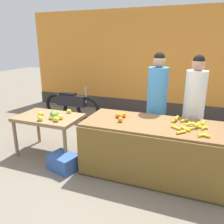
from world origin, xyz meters
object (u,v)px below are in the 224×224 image
at_px(vendor_woman_blue_shirt, 157,105).
at_px(produce_crate, 63,162).
at_px(produce_sack, 108,131).
at_px(parked_motorcycle, 72,104).
at_px(vendor_woman_white_shirt, 193,109).

bearing_deg(vendor_woman_blue_shirt, produce_crate, -138.36).
bearing_deg(vendor_woman_blue_shirt, produce_sack, 173.70).
height_order(produce_crate, produce_sack, produce_sack).
bearing_deg(parked_motorcycle, vendor_woman_blue_shirt, -25.35).
distance_m(produce_crate, produce_sack, 1.26).
bearing_deg(vendor_woman_white_shirt, produce_crate, -148.45).
xyz_separation_m(parked_motorcycle, produce_crate, (1.16, -2.25, -0.27)).
xyz_separation_m(vendor_woman_blue_shirt, produce_sack, (-0.97, 0.11, -0.66)).
bearing_deg(vendor_woman_blue_shirt, vendor_woman_white_shirt, 3.01).
height_order(parked_motorcycle, produce_sack, parked_motorcycle).
distance_m(vendor_woman_blue_shirt, produce_sack, 1.18).
bearing_deg(produce_crate, parked_motorcycle, 117.21).
relative_size(parked_motorcycle, produce_sack, 3.17).
height_order(vendor_woman_white_shirt, parked_motorcycle, vendor_woman_white_shirt).
bearing_deg(vendor_woman_blue_shirt, parked_motorcycle, 154.65).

